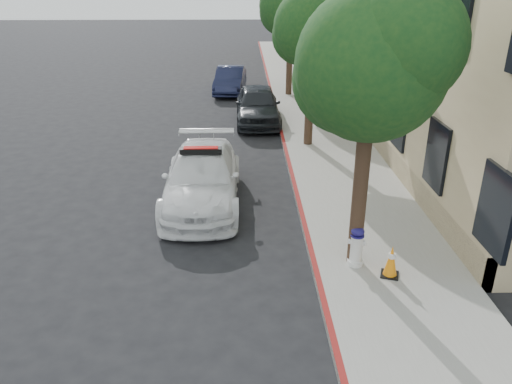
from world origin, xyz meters
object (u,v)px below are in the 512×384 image
Objects in this scene: parked_car_far at (230,80)px; fire_hydrant at (356,246)px; parked_car_mid at (258,105)px; traffic_cone at (391,261)px; police_car at (202,178)px.

fire_hydrant is (2.96, -17.18, -0.08)m from parked_car_far.
fire_hydrant is (1.71, -11.42, -0.18)m from parked_car_mid.
traffic_cone is (0.61, -0.44, -0.09)m from fire_hydrant.
parked_car_far is 5.92× the size of traffic_cone.
police_car is at bearing 135.57° from traffic_cone.
fire_hydrant is at bearing -46.03° from police_car.
police_car is at bearing -87.12° from parked_car_far.
fire_hydrant is 0.76m from traffic_cone.
traffic_cone is at bearing -44.67° from police_car.
police_car is at bearing 149.19° from fire_hydrant.
parked_car_mid is 5.08× the size of fire_hydrant.
parked_car_mid is 5.89m from parked_car_far.
police_car is 13.65m from parked_car_far.
parked_car_mid reaches higher than traffic_cone.
parked_car_far is 17.97m from traffic_cone.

